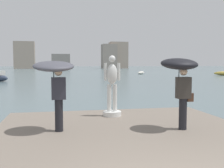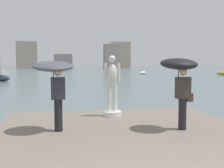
% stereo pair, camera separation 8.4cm
% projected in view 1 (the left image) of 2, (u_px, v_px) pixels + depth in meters
% --- Properties ---
extents(ground_plane, '(400.00, 400.00, 0.00)m').
position_uv_depth(ground_plane, '(72.00, 78.00, 42.49)').
color(ground_plane, slate).
extents(pier, '(7.23, 10.48, 0.40)m').
position_uv_depth(pier, '(147.00, 162.00, 5.52)').
color(pier, slate).
rests_on(pier, ground).
extents(statue_white_figure, '(0.65, 0.65, 2.14)m').
position_uv_depth(statue_white_figure, '(112.00, 91.00, 9.34)').
color(statue_white_figure, white).
rests_on(statue_white_figure, pier).
extents(onlooker_left, '(1.16, 1.18, 1.99)m').
position_uv_depth(onlooker_left, '(55.00, 75.00, 7.15)').
color(onlooker_left, black).
rests_on(onlooker_left, pier).
extents(onlooker_right, '(1.04, 1.07, 2.05)m').
position_uv_depth(onlooker_right, '(180.00, 73.00, 7.35)').
color(onlooker_right, black).
rests_on(onlooker_right, pier).
extents(boat_mid, '(2.95, 3.99, 0.63)m').
position_uv_depth(boat_mid, '(141.00, 73.00, 57.41)').
color(boat_mid, silver).
rests_on(boat_mid, ground).
extents(distant_skyline, '(70.73, 9.36, 12.81)m').
position_uv_depth(distant_skyline, '(64.00, 56.00, 124.48)').
color(distant_skyline, '#A89989').
rests_on(distant_skyline, ground).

